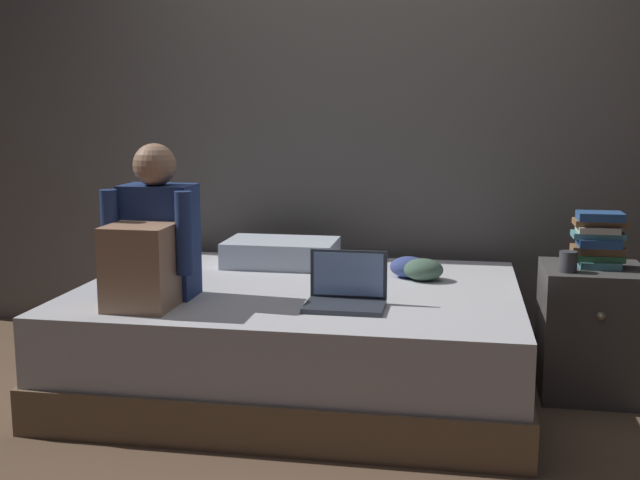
# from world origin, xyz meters

# --- Properties ---
(ground_plane) EXTENTS (8.00, 8.00, 0.00)m
(ground_plane) POSITION_xyz_m (0.00, 0.00, 0.00)
(ground_plane) COLOR brown
(wall_back) EXTENTS (5.60, 0.10, 2.70)m
(wall_back) POSITION_xyz_m (0.00, 1.20, 1.35)
(wall_back) COLOR #605B56
(wall_back) RESTS_ON ground_plane
(bed) EXTENTS (2.00, 1.50, 0.48)m
(bed) POSITION_xyz_m (-0.20, 0.30, 0.24)
(bed) COLOR #7A6047
(bed) RESTS_ON ground_plane
(nightstand) EXTENTS (0.44, 0.46, 0.58)m
(nightstand) POSITION_xyz_m (1.10, 0.45, 0.29)
(nightstand) COLOR #474442
(nightstand) RESTS_ON ground_plane
(person_sitting) EXTENTS (0.39, 0.44, 0.66)m
(person_sitting) POSITION_xyz_m (-0.75, -0.07, 0.73)
(person_sitting) COLOR navy
(person_sitting) RESTS_ON bed
(laptop) EXTENTS (0.32, 0.23, 0.22)m
(laptop) POSITION_xyz_m (0.06, -0.02, 0.53)
(laptop) COLOR #333842
(laptop) RESTS_ON bed
(pillow) EXTENTS (0.56, 0.36, 0.13)m
(pillow) POSITION_xyz_m (-0.39, 0.75, 0.54)
(pillow) COLOR silver
(pillow) RESTS_ON bed
(book_stack) EXTENTS (0.23, 0.16, 0.25)m
(book_stack) POSITION_xyz_m (1.11, 0.45, 0.71)
(book_stack) COLOR teal
(book_stack) RESTS_ON nightstand
(mug) EXTENTS (0.08, 0.08, 0.09)m
(mug) POSITION_xyz_m (0.97, 0.33, 0.63)
(mug) COLOR #3D3D42
(mug) RESTS_ON nightstand
(clothes_pile) EXTENTS (0.25, 0.21, 0.10)m
(clothes_pile) POSITION_xyz_m (0.31, 0.55, 0.53)
(clothes_pile) COLOR #3D4C8E
(clothes_pile) RESTS_ON bed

